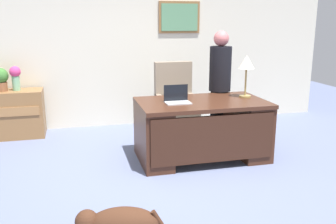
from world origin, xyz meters
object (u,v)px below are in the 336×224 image
at_px(armchair, 176,105).
at_px(desk_lamp, 247,65).
at_px(person_standing, 220,86).
at_px(dog_lying, 119,224).
at_px(potted_plant, 0,78).
at_px(vase_with_flowers, 15,76).
at_px(laptop, 177,98).
at_px(desk, 202,128).

relative_size(armchair, desk_lamp, 2.06).
bearing_deg(person_standing, desk_lamp, -68.41).
bearing_deg(dog_lying, armchair, 65.54).
xyz_separation_m(person_standing, potted_plant, (-3.19, 1.06, 0.08)).
xyz_separation_m(dog_lying, vase_with_flowers, (-1.18, 3.33, 0.82)).
bearing_deg(laptop, desk, -0.90).
xyz_separation_m(desk, potted_plant, (-2.72, 1.65, 0.52)).
distance_m(desk, potted_plant, 3.22).
bearing_deg(armchair, vase_with_flowers, 166.14).
relative_size(armchair, laptop, 3.69).
xyz_separation_m(dog_lying, potted_plant, (-1.40, 3.33, 0.79)).
xyz_separation_m(desk, armchair, (-0.08, 1.05, 0.09)).
distance_m(person_standing, potted_plant, 3.36).
xyz_separation_m(laptop, potted_plant, (-2.37, 1.64, 0.10)).
xyz_separation_m(armchair, dog_lying, (-1.24, -2.73, -0.36)).
relative_size(desk, dog_lying, 2.18).
height_order(desk, vase_with_flowers, vase_with_flowers).
bearing_deg(desk, vase_with_flowers, 146.59).
bearing_deg(potted_plant, person_standing, -18.31).
bearing_deg(desk_lamp, person_standing, 111.59).
relative_size(vase_with_flowers, potted_plant, 1.06).
height_order(dog_lying, vase_with_flowers, vase_with_flowers).
relative_size(desk, laptop, 5.27).
distance_m(dog_lying, desk_lamp, 2.89).
distance_m(desk_lamp, vase_with_flowers, 3.52).
bearing_deg(vase_with_flowers, desk_lamp, -25.79).
height_order(laptop, desk_lamp, desk_lamp).
bearing_deg(armchair, desk_lamp, -51.53).
relative_size(desk_lamp, potted_plant, 1.59).
relative_size(armchair, vase_with_flowers, 3.09).
bearing_deg(dog_lying, potted_plant, 112.74).
height_order(armchair, vase_with_flowers, armchair).
height_order(desk, armchair, armchair).
relative_size(desk, armchair, 1.43).
xyz_separation_m(person_standing, desk_lamp, (0.19, -0.47, 0.37)).
height_order(dog_lying, desk_lamp, desk_lamp).
bearing_deg(person_standing, vase_with_flowers, 160.45).
xyz_separation_m(vase_with_flowers, potted_plant, (-0.22, 0.00, -0.03)).
bearing_deg(dog_lying, desk_lamp, 42.33).
height_order(desk_lamp, vase_with_flowers, desk_lamp).
bearing_deg(potted_plant, desk, -31.25).
bearing_deg(potted_plant, desk_lamp, -24.32).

